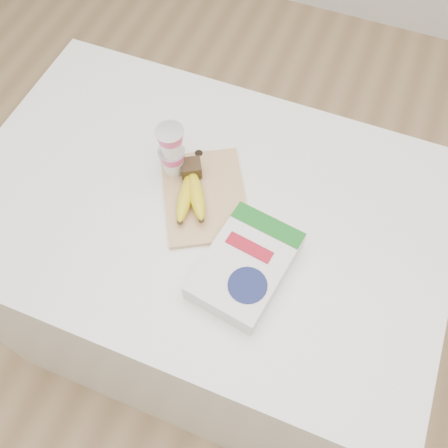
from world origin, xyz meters
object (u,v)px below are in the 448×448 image
(table, at_px, (208,279))
(yogurt_stack, at_px, (172,150))
(cutting_board, at_px, (205,196))
(cereal_box, at_px, (246,265))
(bananas, at_px, (191,191))

(table, height_order, yogurt_stack, yogurt_stack)
(cutting_board, height_order, cereal_box, cereal_box)
(cutting_board, relative_size, yogurt_stack, 1.71)
(table, relative_size, cereal_box, 4.39)
(yogurt_stack, bearing_deg, table, -28.73)
(bananas, distance_m, cereal_box, 0.23)
(cutting_board, height_order, yogurt_stack, yogurt_stack)
(cereal_box, bearing_deg, yogurt_stack, 153.30)
(bananas, xyz_separation_m, yogurt_stack, (-0.07, 0.05, 0.06))
(table, relative_size, bananas, 6.41)
(cutting_board, bearing_deg, bananas, 176.53)
(bananas, relative_size, yogurt_stack, 1.20)
(cutting_board, relative_size, bananas, 1.42)
(yogurt_stack, bearing_deg, bananas, -36.37)
(table, distance_m, cutting_board, 0.45)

